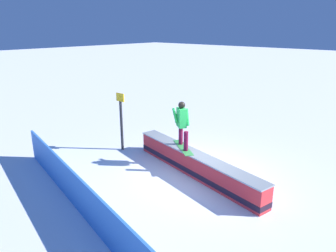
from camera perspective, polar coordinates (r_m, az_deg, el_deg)
ground_plane at (r=9.99m, az=4.95°, el=-8.82°), size 120.00×120.00×0.00m
grind_box at (r=9.85m, az=5.00°, el=-7.12°), size 5.32×1.60×0.72m
snowboarder at (r=10.01m, az=2.56°, el=0.64°), size 1.32×1.02×1.46m
safety_fence at (r=7.45m, az=-13.37°, el=-14.74°), size 10.11×2.16×1.02m
trail_marker at (r=11.64m, az=-8.49°, el=1.04°), size 0.40×0.10×2.16m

